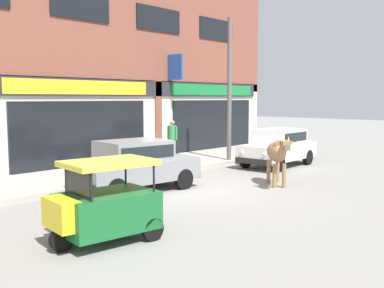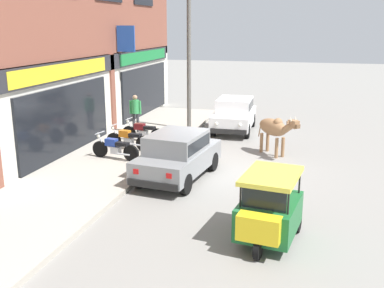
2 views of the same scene
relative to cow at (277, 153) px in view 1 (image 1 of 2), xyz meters
The scene contains 12 objects.
ground_plane 2.70m from the cow, 145.09° to the left, with size 90.00×90.00×0.00m, color gray.
sidewalk 5.82m from the cow, 110.95° to the left, with size 19.00×3.46×0.15m, color #A8A093.
shop_building 8.53m from the cow, 105.58° to the left, with size 23.00×1.40×10.01m.
cow is the anchor object (origin of this frame).
car_0 4.00m from the cow, 30.80° to the left, with size 3.66×1.71×1.46m.
car_1 4.27m from the cow, 142.48° to the left, with size 3.74×2.00×1.46m.
auto_rickshaw 6.84m from the cow, behind, with size 2.07×1.38×1.52m.
motorcycle_0 5.67m from the cow, 114.94° to the left, with size 0.59×1.80×0.88m.
motorcycle_1 5.32m from the cow, 102.13° to the left, with size 0.58×1.80×0.88m.
motorcycle_2 5.12m from the cow, 88.42° to the left, with size 0.53×1.81×0.88m.
pedestrian 6.11m from the cow, 75.93° to the left, with size 0.32×0.50×1.60m.
utility_pole 5.19m from the cow, 55.06° to the left, with size 0.18×0.18×5.69m, color #595651.
Camera 1 is at (-9.68, -8.56, 2.66)m, focal length 42.00 mm.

